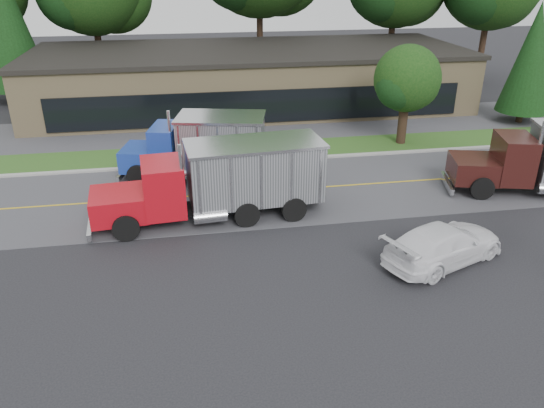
{
  "coord_description": "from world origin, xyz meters",
  "views": [
    {
      "loc": [
        -3.23,
        -14.79,
        10.57
      ],
      "look_at": [
        -0.08,
        3.69,
        1.8
      ],
      "focal_mm": 35.0,
      "sensor_mm": 36.0,
      "label": 1
    }
  ],
  "objects": [
    {
      "name": "ground",
      "position": [
        0.0,
        0.0,
        0.0
      ],
      "size": [
        140.0,
        140.0,
        0.0
      ],
      "primitive_type": "plane",
      "color": "#2C2C31",
      "rests_on": "ground"
    },
    {
      "name": "curb",
      "position": [
        0.0,
        13.2,
        0.0
      ],
      "size": [
        60.0,
        0.3,
        0.12
      ],
      "primitive_type": "cube",
      "color": "#9E9E99",
      "rests_on": "ground"
    },
    {
      "name": "far_parking",
      "position": [
        0.0,
        20.0,
        0.0
      ],
      "size": [
        60.0,
        7.0,
        0.02
      ],
      "primitive_type": "cube",
      "color": "#56565B",
      "rests_on": "ground"
    },
    {
      "name": "dump_truck_red",
      "position": [
        -1.72,
        6.52,
        1.81
      ],
      "size": [
        10.26,
        3.4,
        3.36
      ],
      "rotation": [
        0.0,
        0.0,
        3.22
      ],
      "color": "black",
      "rests_on": "ground"
    },
    {
      "name": "dump_truck_blue",
      "position": [
        -2.42,
        11.24,
        1.8
      ],
      "size": [
        7.69,
        4.1,
        3.36
      ],
      "rotation": [
        0.0,
        0.0,
        2.92
      ],
      "color": "black",
      "rests_on": "ground"
    },
    {
      "name": "strip_mall",
      "position": [
        2.0,
        26.0,
        2.0
      ],
      "size": [
        32.0,
        12.0,
        4.0
      ],
      "primitive_type": "cube",
      "color": "tan",
      "rests_on": "ground"
    },
    {
      "name": "road",
      "position": [
        0.0,
        9.0,
        0.0
      ],
      "size": [
        60.0,
        8.0,
        0.02
      ],
      "primitive_type": "cube",
      "color": "#56565B",
      "rests_on": "ground"
    },
    {
      "name": "center_line",
      "position": [
        0.0,
        9.0,
        0.0
      ],
      "size": [
        60.0,
        0.12,
        0.01
      ],
      "primitive_type": "cube",
      "color": "gold",
      "rests_on": "ground"
    },
    {
      "name": "evergreen_left",
      "position": [
        -16.0,
        30.0,
        6.39
      ],
      "size": [
        5.11,
        5.11,
        11.62
      ],
      "color": "#382619",
      "rests_on": "ground"
    },
    {
      "name": "grass_verge",
      "position": [
        0.0,
        15.0,
        0.0
      ],
      "size": [
        60.0,
        3.4,
        0.03
      ],
      "primitive_type": "cube",
      "color": "#28551D",
      "rests_on": "ground"
    },
    {
      "name": "rally_car",
      "position": [
        6.1,
        1.31,
        0.75
      ],
      "size": [
        5.58,
        3.94,
        1.5
      ],
      "primitive_type": "imported",
      "rotation": [
        0.0,
        0.0,
        1.97
      ],
      "color": "white",
      "rests_on": "ground"
    },
    {
      "name": "tree_verge",
      "position": [
        10.06,
        15.05,
        3.81
      ],
      "size": [
        4.2,
        3.96,
        5.99
      ],
      "color": "#382619",
      "rests_on": "ground"
    },
    {
      "name": "evergreen_right",
      "position": [
        20.0,
        18.0,
        4.41
      ],
      "size": [
        3.54,
        3.54,
        8.04
      ],
      "color": "#382619",
      "rests_on": "ground"
    }
  ]
}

